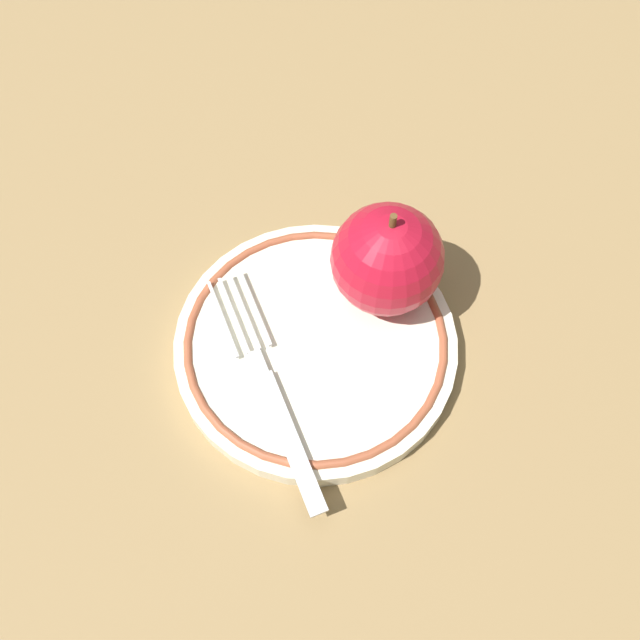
{
  "coord_description": "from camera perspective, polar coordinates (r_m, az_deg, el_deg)",
  "views": [
    {
      "loc": [
        0.0,
        0.22,
        0.46
      ],
      "look_at": [
        0.0,
        -0.0,
        0.04
      ],
      "focal_mm": 40.0,
      "sensor_mm": 36.0,
      "label": 1
    }
  ],
  "objects": [
    {
      "name": "ground_plane",
      "position": [
        0.51,
        0.12,
        -2.42
      ],
      "size": [
        2.0,
        2.0,
        0.0
      ],
      "primitive_type": "plane",
      "color": "olive"
    },
    {
      "name": "apple_red_whole",
      "position": [
        0.48,
        5.88,
        4.86
      ],
      "size": [
        0.08,
        0.08,
        0.09
      ],
      "color": "#AC1227",
      "rests_on": "plate"
    },
    {
      "name": "plate",
      "position": [
        0.5,
        -0.0,
        -1.56
      ],
      "size": [
        0.2,
        0.2,
        0.02
      ],
      "color": "beige",
      "rests_on": "ground_plane"
    },
    {
      "name": "fork",
      "position": [
        0.48,
        -3.47,
        -5.8
      ],
      "size": [
        0.08,
        0.18,
        0.0
      ],
      "rotation": [
        0.0,
        0.0,
        5.08
      ],
      "color": "silver",
      "rests_on": "plate"
    }
  ]
}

